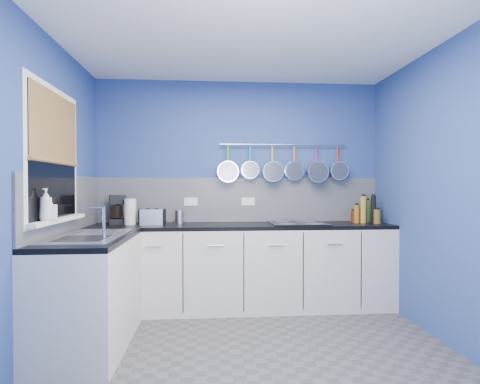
{
  "coord_description": "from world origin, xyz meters",
  "views": [
    {
      "loc": [
        -0.33,
        -2.83,
        1.3
      ],
      "look_at": [
        -0.05,
        0.75,
        1.25
      ],
      "focal_mm": 28.35,
      "sensor_mm": 36.0,
      "label": 1
    }
  ],
  "objects": [
    {
      "name": "floor",
      "position": [
        0.0,
        0.0,
        -0.01
      ],
      "size": [
        3.2,
        3.0,
        0.02
      ],
      "primitive_type": "cube",
      "color": "#47474C",
      "rests_on": "ground"
    },
    {
      "name": "ceiling",
      "position": [
        0.0,
        0.0,
        2.51
      ],
      "size": [
        3.2,
        3.0,
        0.02
      ],
      "primitive_type": "cube",
      "color": "white",
      "rests_on": "ground"
    },
    {
      "name": "wall_back",
      "position": [
        0.0,
        1.51,
        1.25
      ],
      "size": [
        3.2,
        0.02,
        2.5
      ],
      "primitive_type": "cube",
      "color": "navy",
      "rests_on": "ground"
    },
    {
      "name": "wall_front",
      "position": [
        0.0,
        -1.51,
        1.25
      ],
      "size": [
        3.2,
        0.02,
        2.5
      ],
      "primitive_type": "cube",
      "color": "navy",
      "rests_on": "ground"
    },
    {
      "name": "wall_left",
      "position": [
        -1.61,
        0.0,
        1.25
      ],
      "size": [
        0.02,
        3.0,
        2.5
      ],
      "primitive_type": "cube",
      "color": "navy",
      "rests_on": "ground"
    },
    {
      "name": "wall_right",
      "position": [
        1.61,
        0.0,
        1.25
      ],
      "size": [
        0.02,
        3.0,
        2.5
      ],
      "primitive_type": "cube",
      "color": "navy",
      "rests_on": "ground"
    },
    {
      "name": "backsplash_back",
      "position": [
        0.0,
        1.49,
        1.15
      ],
      "size": [
        3.2,
        0.02,
        0.5
      ],
      "primitive_type": "cube",
      "color": "gray",
      "rests_on": "wall_back"
    },
    {
      "name": "backsplash_left",
      "position": [
        -1.59,
        0.6,
        1.15
      ],
      "size": [
        0.02,
        1.8,
        0.5
      ],
      "primitive_type": "cube",
      "color": "gray",
      "rests_on": "wall_left"
    },
    {
      "name": "cabinet_run_back",
      "position": [
        0.0,
        1.2,
        0.43
      ],
      "size": [
        3.2,
        0.6,
        0.86
      ],
      "primitive_type": "cube",
      "color": "silver",
      "rests_on": "ground"
    },
    {
      "name": "worktop_back",
      "position": [
        0.0,
        1.2,
        0.88
      ],
      "size": [
        3.2,
        0.6,
        0.04
      ],
      "primitive_type": "cube",
      "color": "black",
      "rests_on": "cabinet_run_back"
    },
    {
      "name": "cabinet_run_left",
      "position": [
        -1.3,
        0.3,
        0.43
      ],
      "size": [
        0.6,
        1.2,
        0.86
      ],
      "primitive_type": "cube",
      "color": "silver",
      "rests_on": "ground"
    },
    {
      "name": "worktop_left",
      "position": [
        -1.3,
        0.3,
        0.88
      ],
      "size": [
        0.6,
        1.2,
        0.04
      ],
      "primitive_type": "cube",
      "color": "black",
      "rests_on": "cabinet_run_left"
    },
    {
      "name": "window_frame",
      "position": [
        -1.58,
        0.3,
        1.55
      ],
      "size": [
        0.01,
        1.0,
        1.1
      ],
      "primitive_type": "cube",
      "color": "white",
      "rests_on": "wall_left"
    },
    {
      "name": "window_glass",
      "position": [
        -1.57,
        0.3,
        1.55
      ],
      "size": [
        0.01,
        0.9,
        1.0
      ],
      "primitive_type": "cube",
      "color": "black",
      "rests_on": "wall_left"
    },
    {
      "name": "bamboo_blind",
      "position": [
        -1.56,
        0.3,
        1.77
      ],
      "size": [
        0.01,
        0.9,
        0.55
      ],
      "primitive_type": "cube",
      "color": "#956744",
      "rests_on": "wall_left"
    },
    {
      "name": "window_sill",
      "position": [
        -1.55,
        0.3,
        1.04
      ],
      "size": [
        0.1,
        0.98,
        0.03
      ],
      "primitive_type": "cube",
      "color": "white",
      "rests_on": "wall_left"
    },
    {
      "name": "sink_unit",
      "position": [
        -1.3,
        0.3,
        0.9
      ],
      "size": [
        0.5,
        0.95,
        0.01
      ],
      "primitive_type": "cube",
      "color": "silver",
      "rests_on": "worktop_left"
    },
    {
      "name": "mixer_tap",
      "position": [
        -1.14,
        0.12,
        1.03
      ],
      "size": [
        0.12,
        0.08,
        0.26
      ],
      "primitive_type": null,
      "color": "silver",
      "rests_on": "worktop_left"
    },
    {
      "name": "socket_left",
      "position": [
        -0.55,
        1.48,
        1.13
      ],
      "size": [
        0.15,
        0.01,
        0.09
      ],
      "primitive_type": "cube",
      "color": "white",
      "rests_on": "backsplash_back"
    },
    {
      "name": "socket_right",
      "position": [
        0.1,
        1.48,
        1.13
      ],
      "size": [
        0.15,
        0.01,
        0.09
      ],
      "primitive_type": "cube",
      "color": "white",
      "rests_on": "backsplash_back"
    },
    {
      "name": "pot_rail",
      "position": [
        0.5,
        1.45,
        1.78
      ],
      "size": [
        1.45,
        0.02,
        0.02
      ],
      "primitive_type": "cylinder",
      "rotation": [
        0.0,
        1.57,
        0.0
      ],
      "color": "silver",
      "rests_on": "wall_back"
    },
    {
      "name": "soap_bottle_a",
      "position": [
        -1.53,
        0.03,
        1.17
      ],
      "size": [
        0.09,
        0.09,
        0.24
      ],
      "primitive_type": "imported",
      "rotation": [
        0.0,
        0.0,
        -0.02
      ],
      "color": "white",
      "rests_on": "window_sill"
    },
    {
      "name": "soap_bottle_b",
      "position": [
        -1.53,
        0.11,
        1.14
      ],
      "size": [
        0.08,
        0.08,
        0.17
      ],
      "primitive_type": "imported",
      "rotation": [
        0.0,
        0.0,
        0.01
      ],
      "color": "white",
      "rests_on": "window_sill"
    },
    {
      "name": "paper_towel",
      "position": [
        -1.17,
        1.22,
        1.04
      ],
      "size": [
        0.13,
        0.13,
        0.27
      ],
      "primitive_type": "cylinder",
      "rotation": [
        0.0,
        0.0,
        -0.04
      ],
      "color": "white",
      "rests_on": "worktop_back"
    },
    {
      "name": "coffee_maker",
      "position": [
        -1.33,
        1.32,
        1.05
      ],
      "size": [
        0.23,
        0.24,
        0.31
      ],
      "primitive_type": null,
      "rotation": [
        0.0,
        0.0,
        0.32
      ],
      "color": "black",
      "rests_on": "worktop_back"
    },
    {
      "name": "toaster",
      "position": [
        -0.94,
        1.23,
        0.98
      ],
      "size": [
        0.27,
        0.17,
        0.16
      ],
      "primitive_type": "cube",
      "rotation": [
        0.0,
        0.0,
        0.11
      ],
      "color": "silver",
      "rests_on": "worktop_back"
    },
    {
      "name": "canister",
      "position": [
        -0.67,
        1.32,
        0.97
      ],
      "size": [
        0.12,
        0.12,
        0.14
      ],
      "primitive_type": "cylinder",
      "rotation": [
        0.0,
        0.0,
        -0.28
      ],
      "color": "silver",
      "rests_on": "worktop_back"
    },
    {
      "name": "hob",
      "position": [
        0.61,
        1.17,
        0.91
      ],
      "size": [
        0.59,
        0.52,
        0.01
      ],
      "primitive_type": "cube",
      "color": "black",
      "rests_on": "worktop_back"
    },
    {
      "name": "pan_0",
      "position": [
        -0.13,
        1.44,
        1.56
      ],
      "size": [
        0.24,
        0.09,
        0.43
      ],
      "primitive_type": null,
      "color": "silver",
      "rests_on": "pot_rail"
    },
    {
      "name": "pan_1",
      "position": [
        0.12,
        1.44,
        1.59
      ],
      "size": [
        0.2,
        0.07,
        0.39
      ],
      "primitive_type": null,
      "color": "silver",
      "rests_on": "pot_rail"
    },
    {
      "name": "pan_2",
      "position": [
        0.37,
        1.44,
        1.57
      ],
      "size": [
        0.24,
        0.1,
        0.43
      ],
      "primitive_type": null,
      "color": "silver",
      "rests_on": "pot_rail"
    },
    {
      "name": "pan_3",
      "position": [
        0.63,
        1.44,
        1.58
      ],
      "size": [
        0.22,
        0.06,
        0.41
      ],
      "primitive_type": null,
      "color": "silver",
      "rests_on": "pot_rail"
    },
    {
      "name": "pan_4",
      "position": [
        0.88,
        1.44,
        1.56
      ],
      "size": [
        0.25,
        0.13,
        0.44
      ],
      "primitive_type": null,
      "color": "silver",
      "rests_on": "pot_rail"
    },
    {
      "name": "pan_5",
      "position": [
        1.14,
        1.44,
        1.58
      ],
      "size": [
        0.22,
        0.1,
        0.41
      ],
      "primitive_type": null,
      "color": "silver",
      "rests_on": "pot_rail"
    },
    {
      "name": "condiment_0",
      "position": [
        1.44,
        1.31,
        1.02
      ],
      "size": [
        0.06,
        0.06,
        0.25
      ],
      "primitive_type": "cylinder",
      "color": "#3F721E",
      "rests_on": "worktop_back"
    },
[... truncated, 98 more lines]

